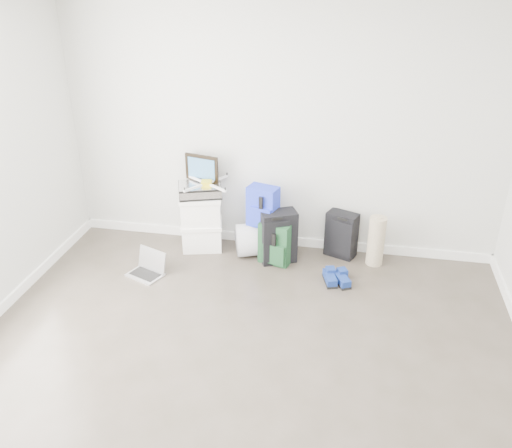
% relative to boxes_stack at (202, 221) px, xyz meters
% --- Properties ---
extents(ground, '(5.00, 5.00, 0.00)m').
position_rel_boxes_stack_xyz_m(ground, '(0.81, -2.27, -0.31)').
color(ground, '#3A342A').
rests_on(ground, ground).
extents(room_envelope, '(4.52, 5.02, 2.71)m').
position_rel_boxes_stack_xyz_m(room_envelope, '(0.81, -2.25, 1.41)').
color(room_envelope, silver).
rests_on(room_envelope, ground).
extents(boxes_stack, '(0.50, 0.44, 0.62)m').
position_rel_boxes_stack_xyz_m(boxes_stack, '(0.00, 0.00, 0.00)').
color(boxes_stack, white).
rests_on(boxes_stack, ground).
extents(briefcase, '(0.51, 0.44, 0.12)m').
position_rel_boxes_stack_xyz_m(briefcase, '(0.00, -0.00, 0.37)').
color(briefcase, '#B2B2B7').
rests_on(briefcase, boxes_stack).
extents(painting, '(0.37, 0.11, 0.28)m').
position_rel_boxes_stack_xyz_m(painting, '(-0.00, 0.10, 0.57)').
color(painting, black).
rests_on(painting, briefcase).
extents(drone, '(0.50, 0.50, 0.05)m').
position_rel_boxes_stack_xyz_m(drone, '(0.08, -0.02, 0.46)').
color(drone, gold).
rests_on(drone, briefcase).
extents(duffel_bag, '(0.65, 0.52, 0.35)m').
position_rel_boxes_stack_xyz_m(duffel_bag, '(0.67, -0.01, -0.14)').
color(duffel_bag, gray).
rests_on(duffel_bag, ground).
extents(blue_backpack, '(0.35, 0.30, 0.43)m').
position_rel_boxes_stack_xyz_m(blue_backpack, '(0.67, -0.04, 0.24)').
color(blue_backpack, '#1C24B7').
rests_on(blue_backpack, duffel_bag).
extents(large_suitcase, '(0.41, 0.36, 0.56)m').
position_rel_boxes_stack_xyz_m(large_suitcase, '(0.85, -0.14, -0.03)').
color(large_suitcase, black).
rests_on(large_suitcase, ground).
extents(green_backpack, '(0.36, 0.30, 0.45)m').
position_rel_boxes_stack_xyz_m(green_backpack, '(0.83, -0.17, -0.09)').
color(green_backpack, '#15391D').
rests_on(green_backpack, ground).
extents(carry_on, '(0.36, 0.30, 0.49)m').
position_rel_boxes_stack_xyz_m(carry_on, '(1.49, 0.09, -0.06)').
color(carry_on, black).
rests_on(carry_on, ground).
extents(shoes, '(0.30, 0.28, 0.09)m').
position_rel_boxes_stack_xyz_m(shoes, '(1.47, -0.46, -0.27)').
color(shoes, black).
rests_on(shoes, ground).
extents(rolled_rug, '(0.17, 0.17, 0.53)m').
position_rel_boxes_stack_xyz_m(rolled_rug, '(1.84, -0.01, -0.05)').
color(rolled_rug, gray).
rests_on(rolled_rug, ground).
extents(laptop, '(0.41, 0.35, 0.24)m').
position_rel_boxes_stack_xyz_m(laptop, '(-0.39, -0.64, -0.25)').
color(laptop, silver).
rests_on(laptop, ground).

